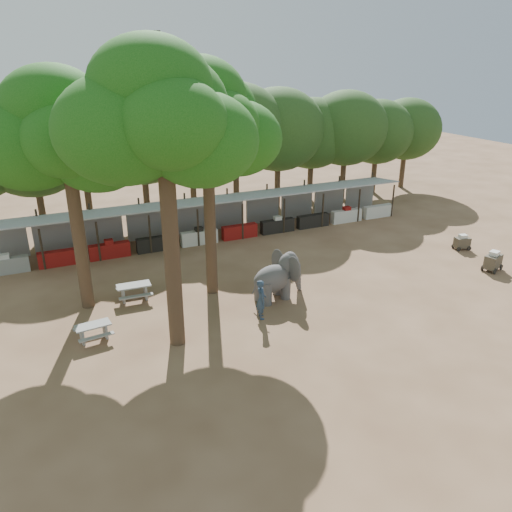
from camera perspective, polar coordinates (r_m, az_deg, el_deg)
name	(u,v)px	position (r m, az deg, el deg)	size (l,w,h in m)	color
ground	(324,334)	(22.14, 7.83, -8.83)	(100.00, 100.00, 0.00)	brown
vendor_stalls	(214,220)	(33.12, -4.78, 4.15)	(28.00, 2.99, 2.80)	gray
yard_tree_left	(61,133)	(23.35, -21.43, 12.97)	(7.10, 6.90, 11.02)	#332316
yard_tree_center	(157,117)	(18.74, -11.20, 15.29)	(7.10, 6.90, 12.04)	#332316
yard_tree_back	(202,120)	(23.46, -6.18, 15.18)	(7.10, 6.90, 11.36)	#332316
backdrop_trees	(188,142)	(36.91, -7.80, 12.78)	(46.46, 5.95, 8.33)	#332316
elephant	(278,276)	(24.63, 2.55, -2.34)	(3.04, 2.26, 2.27)	#413E3E
handler	(261,299)	(22.77, 0.60, -4.97)	(0.68, 0.45, 1.89)	#26384C
picnic_table_near	(93,330)	(22.39, -18.10, -8.03)	(1.58, 1.45, 0.72)	gray
picnic_table_far	(134,290)	(25.33, -13.77, -3.78)	(1.69, 1.54, 0.81)	gray
cart_front	(493,261)	(30.94, 25.47, -0.51)	(1.36, 1.11, 1.14)	#373025
cart_back	(462,242)	(33.57, 22.49, 1.48)	(1.11, 0.85, 0.97)	#373025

